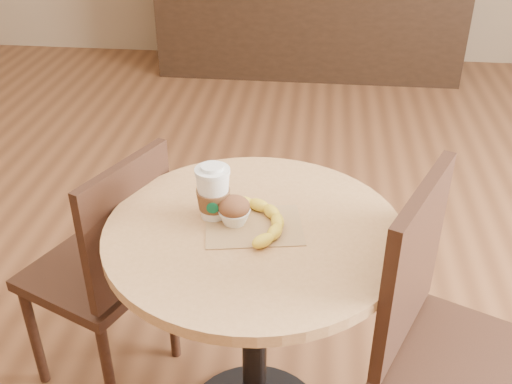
{
  "coord_description": "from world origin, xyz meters",
  "views": [
    {
      "loc": [
        0.1,
        -1.32,
        1.6
      ],
      "look_at": [
        -0.04,
        -0.06,
        0.83
      ],
      "focal_mm": 42.0,
      "sensor_mm": 36.0,
      "label": 1
    }
  ],
  "objects_px": {
    "chair_left": "(108,266)",
    "muffin": "(234,210)",
    "coffee_cup": "(213,194)",
    "cafe_table": "(254,289)",
    "banana": "(257,221)",
    "chair_right": "(449,347)"
  },
  "relations": [
    {
      "from": "chair_left",
      "to": "coffee_cup",
      "type": "xyz_separation_m",
      "value": [
        0.36,
        -0.12,
        0.35
      ]
    },
    {
      "from": "chair_right",
      "to": "coffee_cup",
      "type": "bearing_deg",
      "value": 99.6
    },
    {
      "from": "banana",
      "to": "muffin",
      "type": "bearing_deg",
      "value": 150.67
    },
    {
      "from": "muffin",
      "to": "banana",
      "type": "height_order",
      "value": "muffin"
    },
    {
      "from": "coffee_cup",
      "to": "banana",
      "type": "distance_m",
      "value": 0.13
    },
    {
      "from": "chair_left",
      "to": "muffin",
      "type": "bearing_deg",
      "value": 94.61
    },
    {
      "from": "muffin",
      "to": "banana",
      "type": "relative_size",
      "value": 0.36
    },
    {
      "from": "cafe_table",
      "to": "muffin",
      "type": "bearing_deg",
      "value": 165.24
    },
    {
      "from": "cafe_table",
      "to": "banana",
      "type": "relative_size",
      "value": 3.35
    },
    {
      "from": "coffee_cup",
      "to": "chair_left",
      "type": "bearing_deg",
      "value": 155.32
    },
    {
      "from": "muffin",
      "to": "coffee_cup",
      "type": "bearing_deg",
      "value": 154.23
    },
    {
      "from": "cafe_table",
      "to": "chair_right",
      "type": "height_order",
      "value": "chair_right"
    },
    {
      "from": "cafe_table",
      "to": "chair_left",
      "type": "relative_size",
      "value": 0.89
    },
    {
      "from": "coffee_cup",
      "to": "muffin",
      "type": "bearing_deg",
      "value": -32.43
    },
    {
      "from": "chair_right",
      "to": "chair_left",
      "type": "bearing_deg",
      "value": 98.36
    },
    {
      "from": "coffee_cup",
      "to": "cafe_table",
      "type": "bearing_deg",
      "value": -27.36
    },
    {
      "from": "banana",
      "to": "chair_right",
      "type": "bearing_deg",
      "value": -32.59
    },
    {
      "from": "chair_right",
      "to": "coffee_cup",
      "type": "distance_m",
      "value": 0.69
    },
    {
      "from": "chair_left",
      "to": "chair_right",
      "type": "xyz_separation_m",
      "value": [
        0.96,
        -0.27,
        0.05
      ]
    },
    {
      "from": "coffee_cup",
      "to": "banana",
      "type": "bearing_deg",
      "value": -24.98
    },
    {
      "from": "muffin",
      "to": "banana",
      "type": "distance_m",
      "value": 0.06
    },
    {
      "from": "chair_left",
      "to": "coffee_cup",
      "type": "height_order",
      "value": "coffee_cup"
    }
  ]
}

